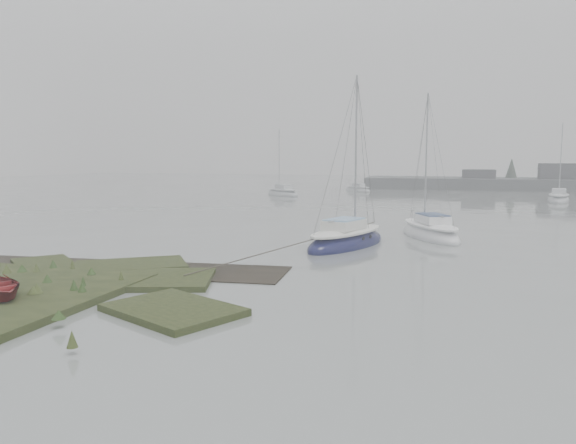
# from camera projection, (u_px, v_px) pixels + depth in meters

# --- Properties ---
(ground) EXTENTS (160.00, 160.00, 0.00)m
(ground) POSITION_uv_depth(u_px,v_px,m) (356.00, 210.00, 44.25)
(ground) COLOR slate
(ground) RESTS_ON ground
(sailboat_main) EXTENTS (3.81, 6.40, 8.59)m
(sailboat_main) POSITION_uv_depth(u_px,v_px,m) (347.00, 241.00, 26.30)
(sailboat_main) COLOR #0F1138
(sailboat_main) RESTS_ON ground
(sailboat_white) EXTENTS (4.27, 5.94, 8.07)m
(sailboat_white) POSITION_uv_depth(u_px,v_px,m) (430.00, 233.00, 29.11)
(sailboat_white) COLOR silver
(sailboat_white) RESTS_ON ground
(sailboat_far_a) EXTENTS (5.24, 4.91, 7.64)m
(sailboat_far_a) POSITION_uv_depth(u_px,v_px,m) (283.00, 193.00, 59.99)
(sailboat_far_a) COLOR #9FA4A9
(sailboat_far_a) RESTS_ON ground
(sailboat_far_b) EXTENTS (2.64, 5.74, 7.80)m
(sailboat_far_b) POSITION_uv_depth(u_px,v_px,m) (559.00, 199.00, 51.88)
(sailboat_far_b) COLOR silver
(sailboat_far_b) RESTS_ON ground
(sailboat_far_c) EXTENTS (4.16, 4.07, 6.19)m
(sailboat_far_c) POSITION_uv_depth(u_px,v_px,m) (358.00, 190.00, 67.02)
(sailboat_far_c) COLOR #B7BDC1
(sailboat_far_c) RESTS_ON ground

